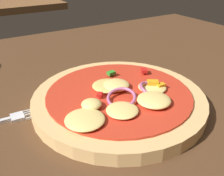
% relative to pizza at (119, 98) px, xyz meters
% --- Properties ---
extents(dining_table, '(1.12, 0.87, 0.03)m').
position_rel_pizza_xyz_m(dining_table, '(0.02, 0.03, -0.03)').
color(dining_table, '#4C301C').
rests_on(dining_table, ground).
extents(pizza, '(0.26, 0.26, 0.04)m').
position_rel_pizza_xyz_m(pizza, '(0.00, 0.00, 0.00)').
color(pizza, tan).
rests_on(pizza, dining_table).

